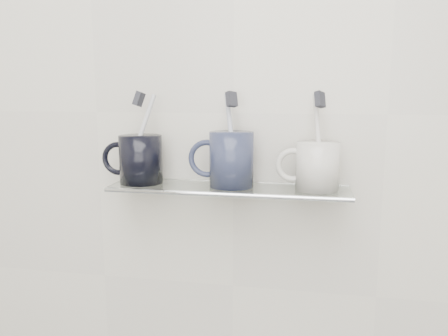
% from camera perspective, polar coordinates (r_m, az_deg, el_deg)
% --- Properties ---
extents(wall_back, '(2.50, 0.00, 2.50)m').
position_cam_1_polar(wall_back, '(0.96, 1.24, 7.17)').
color(wall_back, beige).
rests_on(wall_back, ground).
extents(shelf_glass, '(0.50, 0.12, 0.01)m').
position_cam_1_polar(shelf_glass, '(0.92, 0.59, -2.68)').
color(shelf_glass, silver).
rests_on(shelf_glass, wall_back).
extents(shelf_rail, '(0.50, 0.01, 0.01)m').
position_cam_1_polar(shelf_rail, '(0.86, -0.05, -3.48)').
color(shelf_rail, silver).
rests_on(shelf_rail, shelf_glass).
extents(bracket_left, '(0.02, 0.03, 0.02)m').
position_cam_1_polar(bracket_left, '(1.02, -10.69, -2.21)').
color(bracket_left, silver).
rests_on(bracket_left, wall_back).
extents(bracket_right, '(0.02, 0.03, 0.02)m').
position_cam_1_polar(bracket_right, '(0.95, 13.63, -3.14)').
color(bracket_right, silver).
rests_on(bracket_right, wall_back).
extents(mug_left, '(0.11, 0.11, 0.10)m').
position_cam_1_polar(mug_left, '(0.96, -10.80, 1.13)').
color(mug_left, black).
rests_on(mug_left, shelf_glass).
extents(mug_left_handle, '(0.07, 0.01, 0.07)m').
position_cam_1_polar(mug_left_handle, '(0.98, -13.65, 1.20)').
color(mug_left_handle, black).
rests_on(mug_left_handle, mug_left).
extents(toothbrush_left, '(0.07, 0.04, 0.18)m').
position_cam_1_polar(toothbrush_left, '(0.96, -10.90, 4.05)').
color(toothbrush_left, silver).
rests_on(toothbrush_left, mug_left).
extents(bristles_left, '(0.02, 0.03, 0.04)m').
position_cam_1_polar(bristles_left, '(0.95, -11.06, 8.84)').
color(bristles_left, '#282930').
rests_on(bristles_left, toothbrush_left).
extents(mug_center, '(0.12, 0.12, 0.11)m').
position_cam_1_polar(mug_center, '(0.91, 0.98, 1.14)').
color(mug_center, '#1F2840').
rests_on(mug_center, shelf_glass).
extents(mug_center_handle, '(0.08, 0.01, 0.08)m').
position_cam_1_polar(mug_center_handle, '(0.92, -2.24, 1.23)').
color(mug_center_handle, '#1F2840').
rests_on(mug_center_handle, mug_center).
extents(toothbrush_center, '(0.04, 0.06, 0.18)m').
position_cam_1_polar(toothbrush_center, '(0.90, 0.99, 3.89)').
color(toothbrush_center, '#AEB5CC').
rests_on(toothbrush_center, mug_center).
extents(bristles_center, '(0.03, 0.03, 0.03)m').
position_cam_1_polar(bristles_center, '(0.90, 1.01, 8.97)').
color(bristles_center, '#282930').
rests_on(bristles_center, toothbrush_center).
extents(mug_right, '(0.10, 0.10, 0.10)m').
position_cam_1_polar(mug_right, '(0.90, 12.11, 0.27)').
color(mug_right, silver).
rests_on(mug_right, shelf_glass).
extents(mug_right_handle, '(0.07, 0.01, 0.07)m').
position_cam_1_polar(mug_right_handle, '(0.90, 8.97, 0.37)').
color(mug_right_handle, silver).
rests_on(mug_right_handle, mug_right).
extents(toothbrush_right, '(0.03, 0.07, 0.18)m').
position_cam_1_polar(toothbrush_right, '(0.89, 12.23, 3.59)').
color(toothbrush_right, beige).
rests_on(toothbrush_right, mug_right).
extents(bristles_right, '(0.02, 0.03, 0.04)m').
position_cam_1_polar(bristles_right, '(0.89, 12.42, 8.73)').
color(bristles_right, '#282930').
rests_on(bristles_right, toothbrush_right).
extents(chrome_cap, '(0.04, 0.04, 0.02)m').
position_cam_1_polar(chrome_cap, '(0.91, 13.29, -2.31)').
color(chrome_cap, silver).
rests_on(chrome_cap, shelf_glass).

